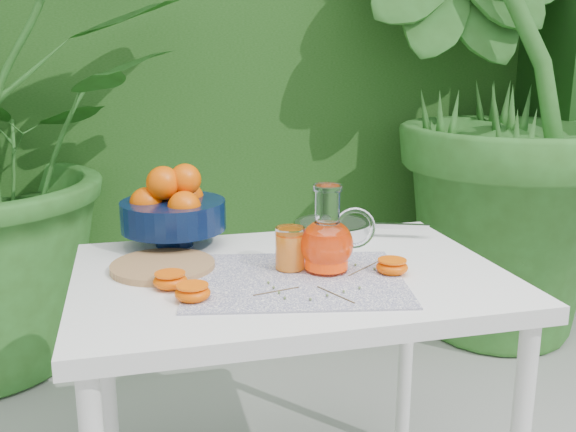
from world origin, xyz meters
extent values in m
cube|color=#1D4D16|center=(0.00, 2.20, 1.25)|extent=(8.00, 1.20, 2.50)
imported|color=#2F6221|center=(1.13, 1.11, 1.09)|extent=(3.07, 3.07, 2.18)
cube|color=white|center=(-0.04, -0.04, 0.73)|extent=(1.00, 0.70, 0.04)
cylinder|color=white|center=(-0.49, 0.26, 0.35)|extent=(0.04, 0.04, 0.71)
cylinder|color=white|center=(0.41, 0.26, 0.35)|extent=(0.04, 0.04, 0.71)
cube|color=#0C0E45|center=(-0.04, -0.10, 0.75)|extent=(0.55, 0.47, 0.00)
cylinder|color=#A7874B|center=(-0.33, 0.05, 0.76)|extent=(0.31, 0.31, 0.02)
cylinder|color=black|center=(-0.28, 0.24, 0.77)|extent=(0.13, 0.13, 0.04)
cylinder|color=black|center=(-0.28, 0.24, 0.83)|extent=(0.36, 0.36, 0.08)
sphere|color=#FC5902|center=(-0.35, 0.25, 0.87)|extent=(0.11, 0.11, 0.09)
sphere|color=#FC5902|center=(-0.24, 0.30, 0.87)|extent=(0.11, 0.11, 0.09)
sphere|color=#FC5902|center=(-0.26, 0.18, 0.87)|extent=(0.11, 0.11, 0.09)
sphere|color=#FC5902|center=(-0.31, 0.31, 0.87)|extent=(0.11, 0.11, 0.09)
sphere|color=#FC5902|center=(-0.31, 0.24, 0.92)|extent=(0.12, 0.12, 0.09)
sphere|color=#FC5902|center=(-0.25, 0.24, 0.93)|extent=(0.11, 0.11, 0.08)
cylinder|color=white|center=(0.05, -0.07, 0.76)|extent=(0.11, 0.11, 0.01)
ellipsoid|color=white|center=(0.05, -0.07, 0.82)|extent=(0.14, 0.14, 0.12)
cylinder|color=white|center=(0.05, -0.07, 0.91)|extent=(0.07, 0.07, 0.08)
cylinder|color=white|center=(0.05, -0.07, 0.95)|extent=(0.08, 0.08, 0.01)
torus|color=white|center=(0.11, -0.08, 0.86)|extent=(0.10, 0.03, 0.10)
cylinder|color=#FA3905|center=(0.05, -0.07, 0.81)|extent=(0.12, 0.12, 0.09)
cylinder|color=white|center=(-0.03, -0.04, 0.80)|extent=(0.08, 0.08, 0.10)
cylinder|color=orange|center=(-0.03, -0.04, 0.80)|extent=(0.07, 0.07, 0.08)
cylinder|color=orange|center=(-0.03, -0.04, 0.84)|extent=(0.06, 0.06, 0.00)
cylinder|color=silver|center=(0.16, 0.23, 0.77)|extent=(0.28, 0.28, 0.04)
cylinder|color=silver|center=(0.16, 0.23, 0.79)|extent=(0.24, 0.24, 0.01)
cube|color=silver|center=(0.33, 0.16, 0.78)|extent=(0.16, 0.08, 0.01)
ellipsoid|color=#FC5902|center=(-0.28, -0.17, 0.77)|extent=(0.09, 0.09, 0.04)
cylinder|color=orange|center=(-0.28, -0.17, 0.78)|extent=(0.08, 0.08, 0.00)
ellipsoid|color=#FC5902|center=(-0.32, -0.09, 0.77)|extent=(0.09, 0.09, 0.04)
cylinder|color=orange|center=(-0.32, -0.09, 0.78)|extent=(0.08, 0.08, 0.00)
ellipsoid|color=#FC5902|center=(0.19, -0.12, 0.77)|extent=(0.09, 0.09, 0.04)
cylinder|color=orange|center=(0.19, -0.12, 0.78)|extent=(0.08, 0.08, 0.00)
cylinder|color=brown|center=(0.02, -0.23, 0.76)|extent=(0.05, 0.11, 0.00)
sphere|color=#596F3A|center=(-0.04, -0.24, 0.76)|extent=(0.01, 0.01, 0.01)
sphere|color=#596F3A|center=(0.00, -0.23, 0.76)|extent=(0.01, 0.01, 0.01)
sphere|color=#596F3A|center=(0.04, -0.22, 0.76)|extent=(0.01, 0.01, 0.01)
sphere|color=#596F3A|center=(0.08, -0.21, 0.76)|extent=(0.01, 0.01, 0.01)
cylinder|color=brown|center=(0.14, -0.08, 0.76)|extent=(0.11, 0.09, 0.00)
sphere|color=#596F3A|center=(0.09, -0.02, 0.76)|extent=(0.01, 0.01, 0.01)
sphere|color=#596F3A|center=(0.12, -0.06, 0.76)|extent=(0.01, 0.01, 0.01)
sphere|color=#596F3A|center=(0.16, -0.10, 0.76)|extent=(0.01, 0.01, 0.01)
sphere|color=#596F3A|center=(0.19, -0.14, 0.76)|extent=(0.01, 0.01, 0.01)
cylinder|color=brown|center=(-0.10, -0.18, 0.76)|extent=(0.11, 0.03, 0.00)
sphere|color=#596F3A|center=(-0.09, -0.22, 0.76)|extent=(0.01, 0.01, 0.01)
sphere|color=#596F3A|center=(-0.10, -0.19, 0.76)|extent=(0.01, 0.01, 0.01)
sphere|color=#596F3A|center=(-0.10, -0.16, 0.76)|extent=(0.01, 0.01, 0.01)
sphere|color=#596F3A|center=(-0.11, -0.13, 0.76)|extent=(0.01, 0.01, 0.01)
camera|label=1|loc=(-0.39, -1.43, 1.25)|focal=40.00mm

